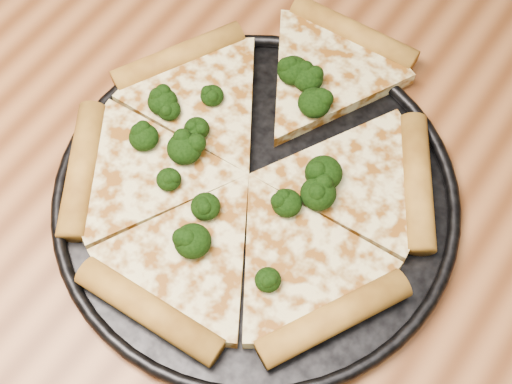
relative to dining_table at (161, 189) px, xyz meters
The scene contains 5 objects.
ground 0.66m from the dining_table, ahead, with size 4.00×4.00×0.00m, color brown.
dining_table is the anchor object (origin of this frame).
pizza_pan 0.15m from the dining_table, ahead, with size 0.35×0.35×0.02m.
pizza 0.15m from the dining_table, 12.22° to the left, with size 0.34×0.36×0.02m.
broccoli_florets 0.15m from the dining_table, 18.78° to the left, with size 0.20×0.22×0.02m.
Camera 1 is at (0.29, -0.24, 1.33)m, focal length 53.05 mm.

